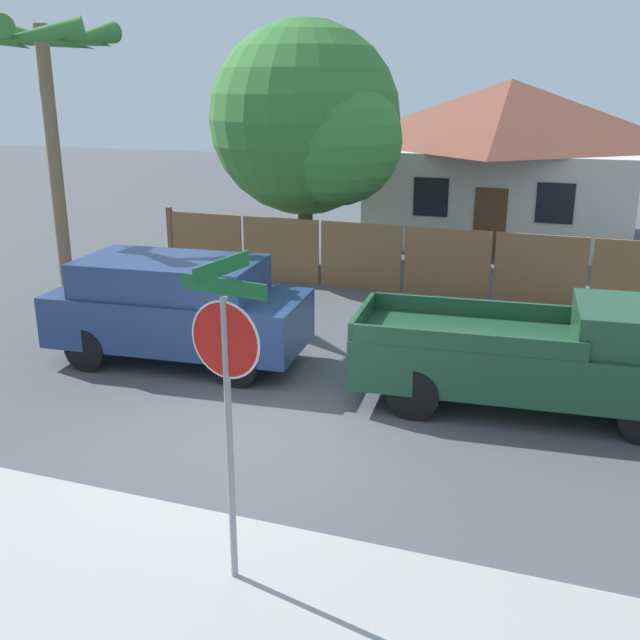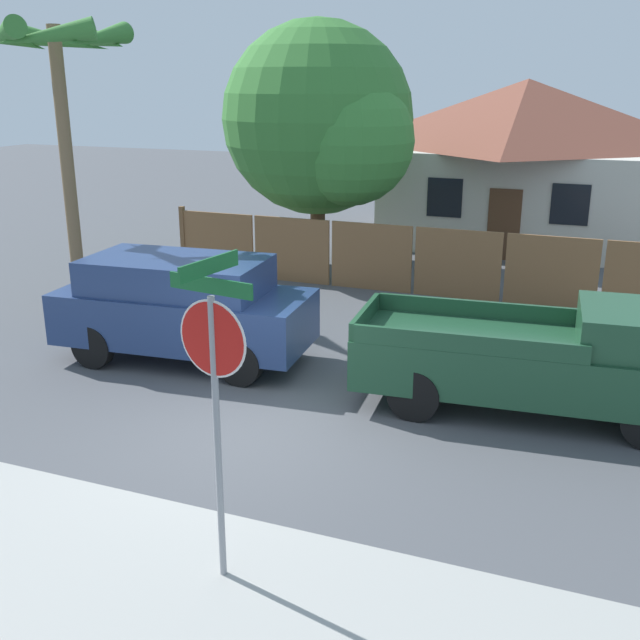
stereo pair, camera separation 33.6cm
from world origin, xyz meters
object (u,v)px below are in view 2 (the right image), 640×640
object	(u,v)px
red_suv	(183,306)
stop_sign	(214,368)
palm_tree	(57,63)
orange_pickup	(547,359)
house	(523,158)
oak_tree	(324,123)

from	to	relation	value
red_suv	stop_sign	xyz separation A→B (m)	(3.63, -5.25, 1.24)
palm_tree	red_suv	xyz separation A→B (m)	(3.94, -2.05, -4.15)
palm_tree	stop_sign	world-z (taller)	palm_tree
orange_pickup	stop_sign	size ratio (longest dim) A/B	1.62
house	orange_pickup	bearing A→B (deg)	-80.93
oak_tree	palm_tree	world-z (taller)	oak_tree
house	stop_sign	bearing A→B (deg)	-91.58
oak_tree	palm_tree	size ratio (longest dim) A/B	1.06
stop_sign	oak_tree	bearing A→B (deg)	115.43
oak_tree	stop_sign	bearing A→B (deg)	-73.24
house	stop_sign	size ratio (longest dim) A/B	2.47
oak_tree	palm_tree	bearing A→B (deg)	-123.44
house	palm_tree	world-z (taller)	palm_tree
red_suv	orange_pickup	world-z (taller)	red_suv
oak_tree	stop_sign	distance (m)	13.54
house	oak_tree	bearing A→B (deg)	-127.44
house	red_suv	xyz separation A→B (m)	(-4.14, -13.38, -1.52)
palm_tree	red_suv	distance (m)	6.08
house	oak_tree	world-z (taller)	oak_tree
house	oak_tree	distance (m)	7.34
red_suv	stop_sign	world-z (taller)	stop_sign
house	oak_tree	xyz separation A→B (m)	(-4.40, -5.74, 1.25)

